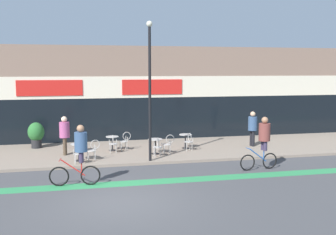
% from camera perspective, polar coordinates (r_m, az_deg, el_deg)
% --- Properties ---
extents(ground_plane, '(120.00, 120.00, 0.00)m').
position_cam_1_polar(ground_plane, '(12.62, -6.86, -12.07)').
color(ground_plane, '#424244').
extents(sidewalk_slab, '(40.00, 5.50, 0.12)m').
position_cam_1_polar(sidewalk_slab, '(19.58, -8.89, -5.01)').
color(sidewalk_slab, gray).
rests_on(sidewalk_slab, ground).
extents(storefront_facade, '(40.00, 4.06, 5.41)m').
position_cam_1_polar(storefront_facade, '(23.91, -9.70, 3.51)').
color(storefront_facade, '#7F6656').
rests_on(storefront_facade, ground).
extents(bike_lane_stripe, '(36.00, 0.70, 0.01)m').
position_cam_1_polar(bike_lane_stripe, '(14.47, -7.61, -9.55)').
color(bike_lane_stripe, '#2D844C').
rests_on(bike_lane_stripe, ground).
extents(bistro_table_0, '(0.68, 0.68, 0.76)m').
position_cam_1_polar(bistro_table_0, '(17.66, -12.85, -4.44)').
color(bistro_table_0, black).
rests_on(bistro_table_0, sidewalk_slab).
extents(bistro_table_1, '(0.64, 0.64, 0.71)m').
position_cam_1_polar(bistro_table_1, '(19.58, -8.09, -3.33)').
color(bistro_table_1, black).
rests_on(bistro_table_1, sidewalk_slab).
extents(bistro_table_2, '(0.68, 0.68, 0.72)m').
position_cam_1_polar(bistro_table_2, '(18.62, -1.86, -3.76)').
color(bistro_table_2, black).
rests_on(bistro_table_2, sidewalk_slab).
extents(bistro_table_3, '(0.65, 0.65, 0.72)m').
position_cam_1_polar(bistro_table_3, '(19.94, 2.56, -3.05)').
color(bistro_table_3, black).
rests_on(bistro_table_3, sidewalk_slab).
extents(cafe_chair_0_near, '(0.44, 0.59, 0.90)m').
position_cam_1_polar(cafe_chair_0_near, '(17.05, -12.90, -4.93)').
color(cafe_chair_0_near, '#B7B2AD').
rests_on(cafe_chair_0_near, sidewalk_slab).
extents(cafe_chair_0_side, '(0.60, 0.45, 0.90)m').
position_cam_1_polar(cafe_chair_0_side, '(17.68, -10.82, -4.45)').
color(cafe_chair_0_side, '#B7B2AD').
rests_on(cafe_chair_0_side, sidewalk_slab).
extents(cafe_chair_1_near, '(0.44, 0.59, 0.90)m').
position_cam_1_polar(cafe_chair_1_near, '(18.96, -7.97, -3.62)').
color(cafe_chair_1_near, '#B7B2AD').
rests_on(cafe_chair_1_near, sidewalk_slab).
extents(cafe_chair_1_side, '(0.60, 0.45, 0.90)m').
position_cam_1_polar(cafe_chair_1_side, '(19.64, -6.27, -3.22)').
color(cafe_chair_1_side, '#B7B2AD').
rests_on(cafe_chair_1_side, sidewalk_slab).
extents(cafe_chair_2_near, '(0.40, 0.58, 0.90)m').
position_cam_1_polar(cafe_chair_2_near, '(18.01, -1.50, -4.11)').
color(cafe_chair_2_near, '#B7B2AD').
rests_on(cafe_chair_2_near, sidewalk_slab).
extents(cafe_chair_2_side, '(0.58, 0.40, 0.90)m').
position_cam_1_polar(cafe_chair_2_side, '(18.74, 0.03, -3.67)').
color(cafe_chair_2_side, '#B7B2AD').
rests_on(cafe_chair_2_side, sidewalk_slab).
extents(cafe_chair_3_near, '(0.44, 0.60, 0.90)m').
position_cam_1_polar(cafe_chair_3_near, '(19.35, 3.06, -3.34)').
color(cafe_chair_3_near, '#B7B2AD').
rests_on(cafe_chair_3_near, sidewalk_slab).
extents(planter_pot, '(0.82, 0.82, 1.31)m').
position_cam_1_polar(planter_pot, '(21.09, -18.60, -2.25)').
color(planter_pot, '#232326').
rests_on(planter_pot, sidewalk_slab).
extents(lamp_post, '(0.26, 0.26, 6.02)m').
position_cam_1_polar(lamp_post, '(16.92, -2.66, 5.08)').
color(lamp_post, black).
rests_on(lamp_post, sidewalk_slab).
extents(cyclist_0, '(1.80, 0.55, 2.18)m').
position_cam_1_polar(cyclist_0, '(14.25, -12.75, -4.71)').
color(cyclist_0, black).
rests_on(cyclist_0, ground).
extents(cyclist_1, '(1.70, 0.56, 2.19)m').
position_cam_1_polar(cyclist_1, '(16.58, 13.66, -2.95)').
color(cyclist_1, black).
rests_on(cyclist_1, ground).
extents(pedestrian_near_end, '(0.50, 0.50, 1.82)m').
position_cam_1_polar(pedestrian_near_end, '(18.94, -14.79, -2.06)').
color(pedestrian_near_end, '#4C3D2D').
rests_on(pedestrian_near_end, sidewalk_slab).
extents(pedestrian_far_end, '(0.52, 0.52, 1.81)m').
position_cam_1_polar(pedestrian_far_end, '(20.90, 12.17, -1.16)').
color(pedestrian_far_end, black).
rests_on(pedestrian_far_end, sidewalk_slab).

